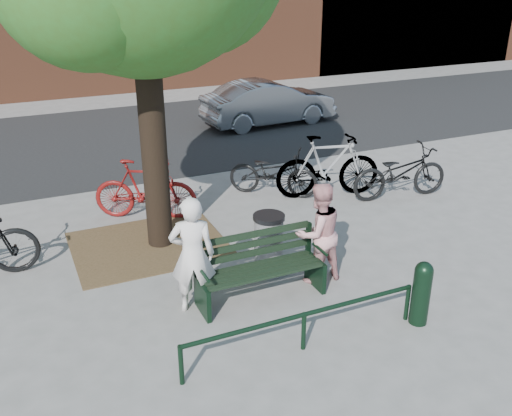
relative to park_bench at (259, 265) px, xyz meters
name	(u,v)px	position (x,y,z in m)	size (l,w,h in m)	color
ground	(261,299)	(0.00, -0.08, -0.48)	(90.00, 90.00, 0.00)	gray
dirt_pit	(149,245)	(-1.00, 2.12, -0.47)	(2.40, 2.00, 0.02)	brown
road	(126,138)	(0.00, 8.42, -0.47)	(40.00, 7.00, 0.01)	black
park_bench	(259,265)	(0.00, 0.00, 0.00)	(1.74, 0.54, 0.97)	black
guard_railing	(304,320)	(0.00, -1.28, -0.08)	(3.06, 0.06, 0.51)	black
person_left	(192,255)	(-0.90, 0.07, 0.32)	(0.58, 0.38, 1.60)	silver
person_right	(318,233)	(0.95, 0.07, 0.26)	(0.72, 0.56, 1.48)	#D49292
bollard	(421,291)	(1.60, -1.40, -0.01)	(0.23, 0.23, 0.87)	black
litter_bin	(269,244)	(0.39, 0.52, 0.00)	(0.46, 0.46, 0.94)	gray
bicycle_b	(145,189)	(-0.75, 3.21, 0.07)	(0.52, 1.83, 1.10)	#630F0E
bicycle_c	(273,173)	(1.80, 3.28, -0.01)	(0.62, 1.77, 0.93)	black
bicycle_d	(328,166)	(2.74, 2.80, 0.14)	(0.58, 2.06, 1.24)	gray
bicycle_e	(400,172)	(3.97, 2.16, 0.04)	(0.68, 1.96, 1.03)	black
parked_car	(269,103)	(4.01, 8.16, 0.14)	(1.31, 3.75, 1.24)	gray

